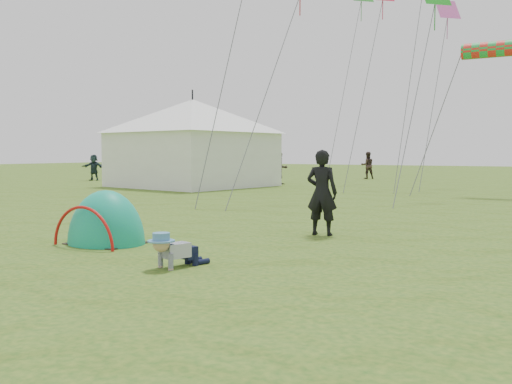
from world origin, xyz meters
The scene contains 11 objects.
ground centered at (0.00, 0.00, 0.00)m, with size 140.00×140.00×0.00m, color #235319.
crawling_toddler centered at (-0.82, 0.52, 0.28)m, with size 0.52×0.74×0.57m, color black, non-canonical shape.
popup_tent centered at (-3.37, 1.69, 0.00)m, with size 1.59×1.31×2.06m, color #118D86.
standing_adult centered at (-0.24, 4.78, 0.90)m, with size 0.66×0.43×1.80m, color black.
event_marquee centered at (-12.98, 17.47, 2.38)m, with size 6.93×6.93×4.77m, color white, non-canonical shape.
crowd_person_0 centered at (-11.32, 22.57, 0.83)m, with size 0.61×0.40×1.66m, color black.
crowd_person_1 centered at (-9.80, 21.06, 0.87)m, with size 0.85×0.66×1.75m, color black.
crowd_person_7 centered at (-7.95, 29.85, 0.89)m, with size 0.86×0.67×1.78m, color #362723.
crowd_person_11 centered at (-21.91, 19.24, 0.81)m, with size 1.50×0.48×1.62m, color #1F3037.
crowd_person_12 centered at (-19.74, 26.21, 0.81)m, with size 0.59×0.39×1.62m, color black.
diamond_kite_5 centered at (-1.83, 24.08, 8.98)m, with size 1.19×1.19×0.00m, color #CE4EA5.
Camera 1 is at (4.56, -6.22, 1.75)m, focal length 40.00 mm.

